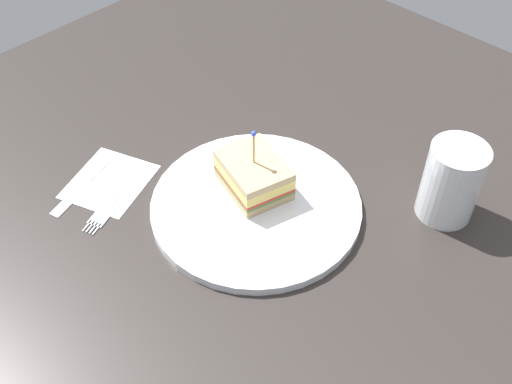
% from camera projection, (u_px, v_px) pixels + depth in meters
% --- Properties ---
extents(ground_plane, '(1.16, 1.16, 0.02)m').
position_uv_depth(ground_plane, '(256.00, 214.00, 0.82)').
color(ground_plane, '#2D2826').
extents(plate, '(0.28, 0.28, 0.01)m').
position_uv_depth(plate, '(256.00, 206.00, 0.81)').
color(plate, white).
rests_on(plate, ground_plane).
extents(sandwich_half_center, '(0.10, 0.11, 0.10)m').
position_uv_depth(sandwich_half_center, '(254.00, 175.00, 0.81)').
color(sandwich_half_center, tan).
rests_on(sandwich_half_center, plate).
extents(drink_glass, '(0.07, 0.07, 0.11)m').
position_uv_depth(drink_glass, '(450.00, 185.00, 0.78)').
color(drink_glass, '#B74C33').
rests_on(drink_glass, ground_plane).
extents(napkin, '(0.14, 0.13, 0.00)m').
position_uv_depth(napkin, '(109.00, 181.00, 0.85)').
color(napkin, white).
rests_on(napkin, ground_plane).
extents(fork, '(0.13, 0.06, 0.00)m').
position_uv_depth(fork, '(109.00, 207.00, 0.82)').
color(fork, silver).
rests_on(fork, ground_plane).
extents(knife, '(0.12, 0.04, 0.00)m').
position_uv_depth(knife, '(79.00, 190.00, 0.84)').
color(knife, silver).
rests_on(knife, ground_plane).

